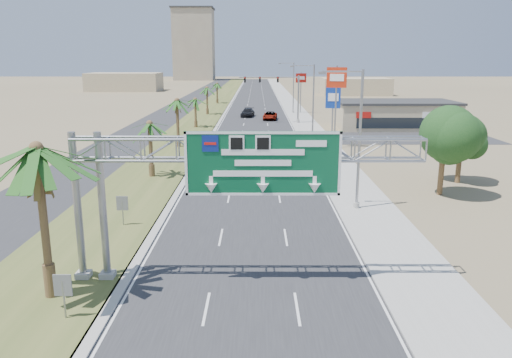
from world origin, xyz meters
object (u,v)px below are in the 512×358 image
object	(u,v)px
pole_sign_red_near	(337,83)
pole_sign_blue	(333,99)
store_building	(395,115)
car_left_lane	(207,155)
signal_mast	(286,94)
car_far	(248,113)
pole_sign_red_far	(301,81)
car_mid_lane	(244,148)
car_right_lane	(270,116)
palm_near	(36,149)
sign_gantry	(229,161)

from	to	relation	value
pole_sign_red_near	pole_sign_blue	xyz separation A→B (m)	(0.79, 7.52, -2.50)
store_building	car_left_lane	bearing A→B (deg)	-134.79
signal_mast	pole_sign_red_near	size ratio (longest dim) A/B	1.04
car_far	pole_sign_red_far	bearing A→B (deg)	40.50
pole_sign_red_near	car_mid_lane	bearing A→B (deg)	-158.59
car_right_lane	palm_near	bearing A→B (deg)	-94.98
signal_mast	pole_sign_blue	size ratio (longest dim) A/B	1.40
car_left_lane	car_far	distance (m)	42.85
palm_near	car_mid_lane	distance (m)	36.82
sign_gantry	car_left_lane	size ratio (longest dim) A/B	3.48
palm_near	pole_sign_blue	size ratio (longest dim) A/B	1.14
sign_gantry	pole_sign_red_near	bearing A→B (deg)	74.05
car_right_lane	car_far	distance (m)	6.34
car_far	car_mid_lane	bearing A→B (deg)	-82.52
palm_near	pole_sign_red_far	distance (m)	82.43
pole_sign_red_near	sign_gantry	bearing A→B (deg)	-105.95
pole_sign_red_near	pole_sign_red_far	xyz separation A→B (m)	(-0.75, 40.65, -1.51)
pole_sign_red_near	pole_sign_red_far	distance (m)	40.68
sign_gantry	pole_sign_red_far	xyz separation A→B (m)	(10.06, 78.46, 0.30)
palm_near	car_right_lane	distance (m)	69.87
store_building	car_right_lane	size ratio (longest dim) A/B	3.51
signal_mast	car_far	distance (m)	12.29
signal_mast	store_building	xyz separation A→B (m)	(16.83, -5.97, -2.85)
car_mid_lane	car_left_lane	bearing A→B (deg)	-128.48
car_mid_lane	pole_sign_red_far	bearing A→B (deg)	77.74
pole_sign_red_far	pole_sign_blue	bearing A→B (deg)	-87.34
pole_sign_red_near	pole_sign_blue	world-z (taller)	pole_sign_red_near
signal_mast	car_far	bearing A→B (deg)	125.40
sign_gantry	car_left_lane	world-z (taller)	sign_gantry
store_building	car_far	distance (m)	28.17
pole_sign_red_near	store_building	bearing A→B (deg)	56.14
palm_near	car_left_lane	xyz separation A→B (m)	(4.12, 30.72, -6.11)
sign_gantry	signal_mast	world-z (taller)	signal_mast
sign_gantry	pole_sign_blue	bearing A→B (deg)	75.64
store_building	car_far	bearing A→B (deg)	146.77
pole_sign_blue	store_building	bearing A→B (deg)	43.15
sign_gantry	signal_mast	size ratio (longest dim) A/B	1.63
car_mid_lane	palm_near	bearing A→B (deg)	-102.02
palm_near	car_right_lane	size ratio (longest dim) A/B	1.63
car_mid_lane	pole_sign_blue	size ratio (longest dim) A/B	0.65
car_far	pole_sign_red_near	bearing A→B (deg)	-64.41
palm_near	car_mid_lane	bearing A→B (deg)	77.38
sign_gantry	car_mid_lane	world-z (taller)	sign_gantry
palm_near	car_far	size ratio (longest dim) A/B	1.57
sign_gantry	pole_sign_blue	size ratio (longest dim) A/B	2.28
car_right_lane	pole_sign_red_near	world-z (taller)	pole_sign_red_near
car_mid_lane	pole_sign_red_near	size ratio (longest dim) A/B	0.48
signal_mast	pole_sign_red_near	bearing A→B (deg)	-79.31
store_building	pole_sign_blue	bearing A→B (deg)	-136.85
car_mid_lane	signal_mast	bearing A→B (deg)	77.89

